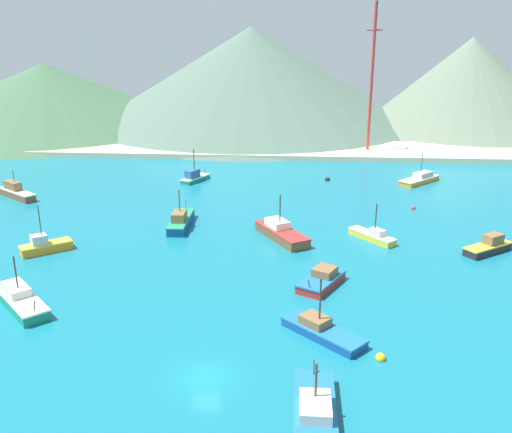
{
  "coord_description": "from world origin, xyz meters",
  "views": [
    {
      "loc": [
        7.47,
        -41.31,
        28.38
      ],
      "look_at": [
        1.7,
        36.27,
        2.82
      ],
      "focal_mm": 39.36,
      "sensor_mm": 36.0,
      "label": 1
    }
  ],
  "objects_px": {
    "fishing_boat_12": "(322,280)",
    "fishing_boat_11": "(194,177)",
    "buoy_1": "(413,208)",
    "fishing_boat_0": "(45,246)",
    "fishing_boat_3": "(420,179)",
    "buoy_0": "(327,179)",
    "fishing_boat_1": "(322,330)",
    "fishing_boat_6": "(315,409)",
    "fishing_boat_5": "(373,236)",
    "radio_tower": "(372,79)",
    "fishing_boat_8": "(20,299)",
    "buoy_2": "(380,358)",
    "fishing_boat_2": "(489,246)",
    "fishing_boat_14": "(181,221)",
    "fishing_boat_7": "(16,192)",
    "fishing_boat_9": "(281,232)"
  },
  "relations": [
    {
      "from": "fishing_boat_1",
      "to": "fishing_boat_7",
      "type": "bearing_deg",
      "value": 139.88
    },
    {
      "from": "fishing_boat_1",
      "to": "fishing_boat_7",
      "type": "distance_m",
      "value": 69.64
    },
    {
      "from": "fishing_boat_1",
      "to": "fishing_boat_12",
      "type": "bearing_deg",
      "value": 87.89
    },
    {
      "from": "fishing_boat_9",
      "to": "buoy_2",
      "type": "distance_m",
      "value": 32.61
    },
    {
      "from": "fishing_boat_12",
      "to": "buoy_2",
      "type": "bearing_deg",
      "value": -72.75
    },
    {
      "from": "fishing_boat_0",
      "to": "fishing_boat_2",
      "type": "distance_m",
      "value": 60.14
    },
    {
      "from": "fishing_boat_0",
      "to": "fishing_boat_7",
      "type": "height_order",
      "value": "fishing_boat_0"
    },
    {
      "from": "buoy_1",
      "to": "fishing_boat_0",
      "type": "bearing_deg",
      "value": -156.25
    },
    {
      "from": "fishing_boat_14",
      "to": "buoy_2",
      "type": "bearing_deg",
      "value": -53.86
    },
    {
      "from": "fishing_boat_11",
      "to": "radio_tower",
      "type": "xyz_separation_m",
      "value": [
        37.53,
        29.31,
        17.08
      ]
    },
    {
      "from": "fishing_boat_9",
      "to": "buoy_1",
      "type": "bearing_deg",
      "value": 36.02
    },
    {
      "from": "fishing_boat_3",
      "to": "fishing_boat_9",
      "type": "relative_size",
      "value": 0.84
    },
    {
      "from": "fishing_boat_1",
      "to": "fishing_boat_14",
      "type": "xyz_separation_m",
      "value": [
        -20.37,
        31.26,
        0.3
      ]
    },
    {
      "from": "fishing_boat_8",
      "to": "buoy_2",
      "type": "distance_m",
      "value": 38.46
    },
    {
      "from": "fishing_boat_3",
      "to": "buoy_1",
      "type": "height_order",
      "value": "fishing_boat_3"
    },
    {
      "from": "fishing_boat_14",
      "to": "buoy_0",
      "type": "relative_size",
      "value": 9.77
    },
    {
      "from": "fishing_boat_9",
      "to": "fishing_boat_5",
      "type": "bearing_deg",
      "value": 1.11
    },
    {
      "from": "fishing_boat_7",
      "to": "buoy_1",
      "type": "height_order",
      "value": "fishing_boat_7"
    },
    {
      "from": "fishing_boat_1",
      "to": "fishing_boat_6",
      "type": "bearing_deg",
      "value": -94.62
    },
    {
      "from": "fishing_boat_12",
      "to": "buoy_1",
      "type": "bearing_deg",
      "value": 62.29
    },
    {
      "from": "fishing_boat_11",
      "to": "fishing_boat_14",
      "type": "relative_size",
      "value": 0.72
    },
    {
      "from": "fishing_boat_0",
      "to": "fishing_boat_7",
      "type": "relative_size",
      "value": 0.74
    },
    {
      "from": "fishing_boat_11",
      "to": "buoy_1",
      "type": "xyz_separation_m",
      "value": [
        40.17,
        -15.6,
        -0.78
      ]
    },
    {
      "from": "fishing_boat_9",
      "to": "buoy_0",
      "type": "distance_m",
      "value": 35.24
    },
    {
      "from": "buoy_1",
      "to": "fishing_boat_9",
      "type": "bearing_deg",
      "value": -143.98
    },
    {
      "from": "radio_tower",
      "to": "fishing_boat_7",
      "type": "bearing_deg",
      "value": -147.45
    },
    {
      "from": "buoy_0",
      "to": "buoy_1",
      "type": "distance_m",
      "value": 22.83
    },
    {
      "from": "fishing_boat_6",
      "to": "buoy_1",
      "type": "xyz_separation_m",
      "value": [
        17.96,
        55.45,
        -0.66
      ]
    },
    {
      "from": "fishing_boat_3",
      "to": "fishing_boat_5",
      "type": "bearing_deg",
      "value": -111.7
    },
    {
      "from": "buoy_1",
      "to": "radio_tower",
      "type": "xyz_separation_m",
      "value": [
        -2.64,
        44.9,
        17.85
      ]
    },
    {
      "from": "fishing_boat_1",
      "to": "buoy_1",
      "type": "xyz_separation_m",
      "value": [
        16.96,
        43.11,
        -0.51
      ]
    },
    {
      "from": "fishing_boat_3",
      "to": "fishing_boat_12",
      "type": "bearing_deg",
      "value": -113.23
    },
    {
      "from": "fishing_boat_0",
      "to": "fishing_boat_5",
      "type": "bearing_deg",
      "value": 10.05
    },
    {
      "from": "fishing_boat_2",
      "to": "buoy_1",
      "type": "distance_m",
      "value": 20.32
    },
    {
      "from": "buoy_1",
      "to": "fishing_boat_7",
      "type": "bearing_deg",
      "value": 178.56
    },
    {
      "from": "buoy_0",
      "to": "radio_tower",
      "type": "height_order",
      "value": "radio_tower"
    },
    {
      "from": "buoy_1",
      "to": "fishing_boat_3",
      "type": "bearing_deg",
      "value": 75.33
    },
    {
      "from": "fishing_boat_12",
      "to": "fishing_boat_11",
      "type": "bearing_deg",
      "value": 116.66
    },
    {
      "from": "fishing_boat_8",
      "to": "buoy_0",
      "type": "bearing_deg",
      "value": 58.07
    },
    {
      "from": "fishing_boat_1",
      "to": "fishing_boat_8",
      "type": "distance_m",
      "value": 32.7
    },
    {
      "from": "fishing_boat_12",
      "to": "buoy_0",
      "type": "height_order",
      "value": "fishing_boat_12"
    },
    {
      "from": "fishing_boat_3",
      "to": "fishing_boat_5",
      "type": "distance_m",
      "value": 36.25
    },
    {
      "from": "fishing_boat_0",
      "to": "fishing_boat_6",
      "type": "height_order",
      "value": "fishing_boat_0"
    },
    {
      "from": "fishing_boat_1",
      "to": "buoy_1",
      "type": "relative_size",
      "value": 10.73
    },
    {
      "from": "fishing_boat_0",
      "to": "fishing_boat_14",
      "type": "xyz_separation_m",
      "value": [
        16.24,
        11.73,
        0.06
      ]
    },
    {
      "from": "fishing_boat_5",
      "to": "fishing_boat_8",
      "type": "distance_m",
      "value": 47.08
    },
    {
      "from": "fishing_boat_14",
      "to": "radio_tower",
      "type": "relative_size",
      "value": 0.29
    },
    {
      "from": "fishing_boat_1",
      "to": "fishing_boat_12",
      "type": "height_order",
      "value": "fishing_boat_1"
    },
    {
      "from": "fishing_boat_11",
      "to": "radio_tower",
      "type": "relative_size",
      "value": 0.21
    },
    {
      "from": "fishing_boat_8",
      "to": "fishing_boat_14",
      "type": "xyz_separation_m",
      "value": [
        12.09,
        27.35,
        0.11
      ]
    }
  ]
}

